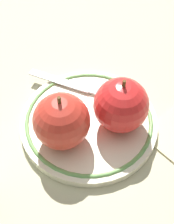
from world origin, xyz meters
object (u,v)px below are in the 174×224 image
Objects in this scene: plate at (87,124)px; apple_second_whole at (61,121)px; apple_red_whole at (121,105)px; fork at (81,88)px.

plate is 2.36× the size of apple_second_whole.
plate is 0.07m from apple_red_whole.
apple_second_whole is (0.01, 0.04, 0.05)m from plate.
fork is (0.08, -0.01, -0.04)m from apple_red_whole.
apple_second_whole reaches higher than plate.
apple_second_whole is 0.10m from fork.
apple_red_whole is at bearing -121.60° from apple_second_whole.
apple_red_whole is (-0.04, -0.03, 0.05)m from plate.
fork is (0.04, -0.09, -0.04)m from apple_second_whole.
plate is 2.36× the size of apple_red_whole.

